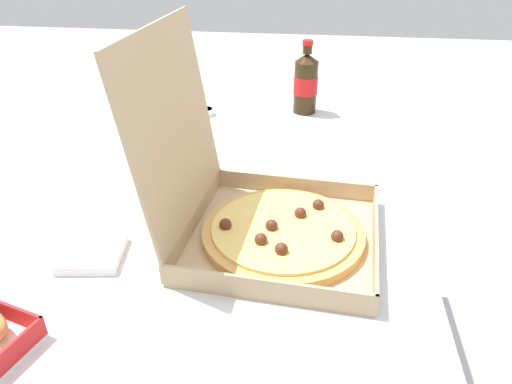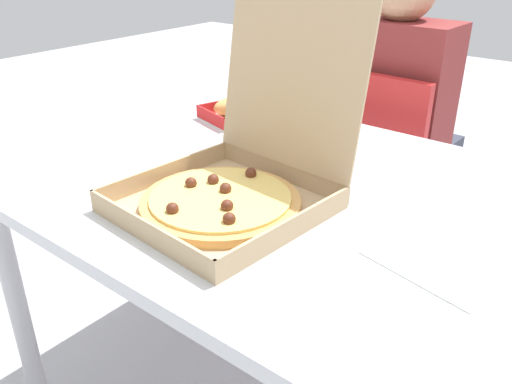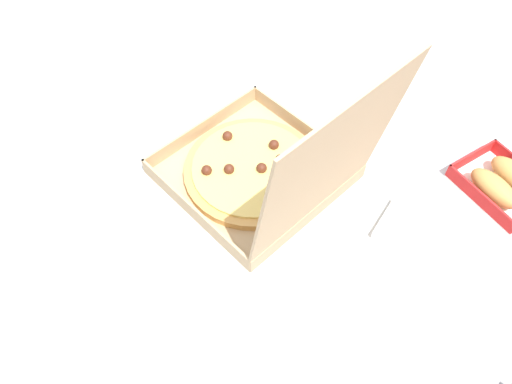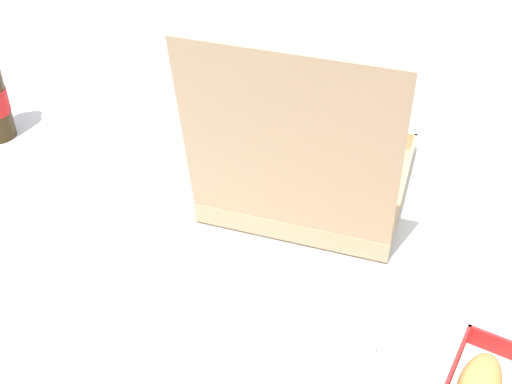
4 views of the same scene
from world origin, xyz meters
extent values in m
plane|color=#B2B2B7|center=(0.00, 0.00, 0.00)|extent=(10.00, 10.00, 0.00)
cube|color=silver|center=(0.00, 0.00, 0.70)|extent=(1.39, 0.91, 0.03)
cylinder|color=#B7B7BC|center=(-0.63, -0.38, 0.34)|extent=(0.05, 0.05, 0.68)
cube|color=tan|center=(-0.09, -0.18, 0.72)|extent=(0.38, 0.38, 0.01)
cube|color=tan|center=(-0.10, -0.35, 0.74)|extent=(0.35, 0.03, 0.04)
cube|color=tan|center=(-0.26, -0.16, 0.74)|extent=(0.03, 0.35, 0.04)
cube|color=tan|center=(0.09, -0.19, 0.74)|extent=(0.03, 0.35, 0.04)
cube|color=tan|center=(-0.07, 0.00, 0.74)|extent=(0.35, 0.03, 0.04)
cube|color=tan|center=(-0.07, 0.03, 0.94)|extent=(0.36, 0.09, 0.35)
cylinder|color=tan|center=(-0.09, -0.18, 0.73)|extent=(0.31, 0.31, 0.02)
cylinder|color=#EAC666|center=(-0.09, -0.18, 0.74)|extent=(0.28, 0.28, 0.01)
sphere|color=#562819|center=(-0.01, -0.24, 0.75)|extent=(0.02, 0.02, 0.02)
sphere|color=#562819|center=(-0.10, -0.07, 0.75)|extent=(0.02, 0.02, 0.02)
sphere|color=#562819|center=(-0.09, -0.16, 0.75)|extent=(0.02, 0.02, 0.02)
sphere|color=#562819|center=(-0.17, -0.18, 0.75)|extent=(0.02, 0.02, 0.02)
sphere|color=#562819|center=(-0.11, -0.28, 0.75)|extent=(0.02, 0.02, 0.02)
sphere|color=#562819|center=(-0.14, -0.14, 0.75)|extent=(0.02, 0.02, 0.02)
sphere|color=#562819|center=(-0.04, -0.21, 0.75)|extent=(0.02, 0.02, 0.02)
cube|color=white|center=(-0.42, 0.27, 0.72)|extent=(0.20, 0.22, 0.00)
cube|color=red|center=(-0.45, 0.18, 0.74)|extent=(0.15, 0.05, 0.03)
cube|color=red|center=(-0.36, 0.25, 0.74)|extent=(0.06, 0.18, 0.03)
ellipsoid|color=tan|center=(-0.39, 0.26, 0.75)|extent=(0.09, 0.13, 0.05)
cube|color=white|center=(0.32, -0.10, 0.72)|extent=(0.24, 0.19, 0.00)
cube|color=white|center=(-0.19, 0.17, 0.72)|extent=(0.12, 0.12, 0.02)
camera|label=1|loc=(-0.85, -0.22, 1.27)|focal=33.71mm
camera|label=2|loc=(0.54, -0.85, 1.21)|focal=37.31mm
camera|label=3|loc=(0.43, 0.29, 1.61)|focal=34.42mm
camera|label=4|loc=(-0.23, 0.86, 1.51)|focal=46.32mm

